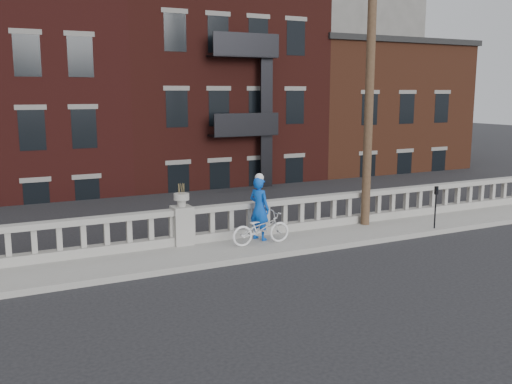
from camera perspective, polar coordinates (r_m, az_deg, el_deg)
ground at (r=13.07m, az=-1.49°, el=-9.93°), size 120.00×120.00×0.00m
sidewalk at (r=15.68m, az=-6.19°, el=-6.27°), size 32.00×2.20×0.15m
balustrade at (r=16.40m, az=-7.40°, el=-3.52°), size 28.00×0.34×1.03m
planter_pedestal at (r=16.36m, az=-7.41°, el=-2.88°), size 0.55×0.55×1.76m
lower_level at (r=34.70m, az=-17.17°, el=6.56°), size 80.00×44.00×20.80m
utility_pole at (r=18.65m, az=11.36°, el=12.22°), size 1.60×0.28×10.00m
parking_meter_d at (r=18.94m, az=17.53°, el=-0.99°), size 0.10×0.09×1.36m
bicycle at (r=16.27m, az=0.50°, el=-3.65°), size 1.78×0.66×0.92m
cyclist at (r=16.68m, az=0.33°, el=-1.66°), size 0.69×0.80×1.87m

